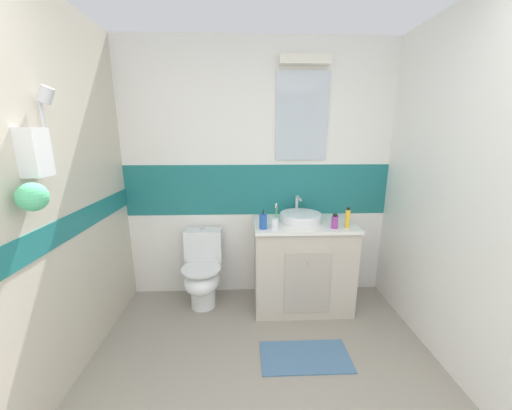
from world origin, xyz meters
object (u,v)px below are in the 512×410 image
Objects in this scene: soap_dispenser at (263,221)px; toothbrush_cup at (275,222)px; sink_basin at (301,217)px; deodorant_spray_can at (348,218)px; toilet at (203,272)px; lotion_bottle_short at (335,222)px.

toothbrush_cup is at bearing 4.26° from soap_dispenser.
sink_basin is 2.47× the size of soap_dispenser.
toothbrush_cup is at bearing -144.69° from sink_basin.
toilet is at bearing 171.14° from deodorant_spray_can.
toothbrush_cup reaches higher than soap_dispenser.
sink_basin is at bearing 28.11° from soap_dispenser.
toilet is at bearing 163.05° from toothbrush_cup.
deodorant_spray_can is (1.31, -0.20, 0.59)m from toilet.
deodorant_spray_can reaches higher than lotion_bottle_short.
lotion_bottle_short is at bearing -37.99° from sink_basin.
sink_basin is at bearing -1.16° from toilet.
toothbrush_cup is at bearing -179.95° from deodorant_spray_can.
lotion_bottle_short is at bearing -10.51° from toilet.
toothbrush_cup reaches higher than lotion_bottle_short.
toothbrush_cup is 0.52m from lotion_bottle_short.
sink_basin is 0.32m from toothbrush_cup.
toothbrush_cup is 0.10m from soap_dispenser.
soap_dispenser reaches higher than lotion_bottle_short.
sink_basin is 0.33m from lotion_bottle_short.
lotion_bottle_short is (0.26, -0.20, 0.01)m from sink_basin.
toothbrush_cup is 1.25× the size of deodorant_spray_can.
deodorant_spray_can is 0.12m from lotion_bottle_short.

